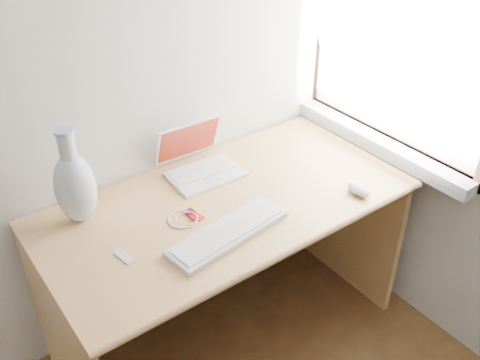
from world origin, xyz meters
TOP-DOWN VIEW (x-y plane):
  - window at (1.72, 1.30)m, footprint 0.11×0.99m
  - desk at (0.93, 1.46)m, footprint 1.42×0.71m
  - laptop at (0.97, 1.61)m, footprint 0.30×0.25m
  - external_keyboard at (0.82, 1.20)m, footprint 0.48×0.20m
  - mouse at (1.38, 1.11)m, footprint 0.09×0.12m
  - ipod at (0.78, 1.37)m, footprint 0.05×0.09m
  - cable_coil at (0.74, 1.37)m, footprint 0.14×0.14m
  - remote at (0.48, 1.32)m, footprint 0.05×0.09m
  - vase at (0.44, 1.59)m, footprint 0.14×0.14m

SIDE VIEW (x-z plane):
  - desk at x=0.93m, z-range 0.16..0.91m
  - cable_coil at x=0.74m, z-range 0.75..0.76m
  - remote at x=0.48m, z-range 0.75..0.76m
  - ipod at x=0.78m, z-range 0.75..0.76m
  - external_keyboard at x=0.82m, z-range 0.75..0.78m
  - mouse at x=1.38m, z-range 0.75..0.79m
  - laptop at x=0.97m, z-range 0.70..0.90m
  - vase at x=0.44m, z-range 0.72..1.09m
  - window at x=1.72m, z-range 0.72..1.83m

